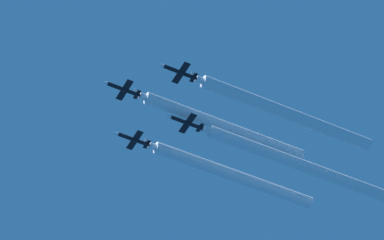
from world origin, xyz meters
name	(u,v)px	position (x,y,z in m)	size (l,w,h in m)	color
jet_lead	(122,89)	(0.18, 9.49, 214.24)	(7.43, 10.82, 2.60)	black
jet_left_wingman	(178,72)	(-13.42, 0.03, 211.91)	(7.43, 10.82, 2.60)	black
jet_right_wingman	(132,139)	(13.32, 0.41, 211.99)	(7.43, 10.82, 2.60)	black
jet_slot	(185,122)	(-0.56, -8.34, 209.62)	(7.43, 10.82, 2.60)	black
smoke_trail_lead	(222,126)	(0.18, -19.77, 214.21)	(3.30, 48.58, 3.30)	white
smoke_trail_left_wingman	(285,113)	(-13.42, -30.83, 211.89)	(3.30, 51.78, 3.30)	white
smoke_trail_right_wingman	(232,175)	(13.32, -29.60, 211.97)	(3.30, 50.07, 3.30)	white
smoke_trail_slot	(297,163)	(-0.56, -41.83, 209.60)	(3.30, 57.04, 3.30)	white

